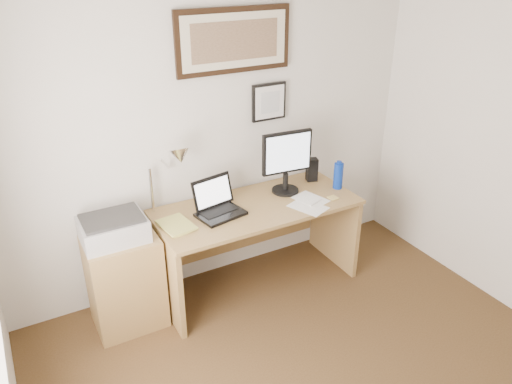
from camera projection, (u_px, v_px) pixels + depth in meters
wall_back at (217, 134)px, 3.90m from camera, size 3.50×0.02×2.50m
side_cabinet at (126, 282)px, 3.64m from camera, size 0.50×0.40×0.73m
water_bottle at (338, 176)px, 4.12m from camera, size 0.08×0.08×0.22m
bottle_cap at (339, 162)px, 4.07m from camera, size 0.04×0.04×0.02m
speaker at (312, 170)px, 4.27m from camera, size 0.11×0.10×0.20m
paper_sheet_a at (308, 207)px, 3.87m from camera, size 0.28×0.33×0.00m
paper_sheet_b at (311, 199)px, 3.98m from camera, size 0.25×0.31×0.00m
sticky_pad at (333, 198)px, 3.99m from camera, size 0.08×0.08×0.01m
marker_pen at (316, 203)px, 3.91m from camera, size 0.14×0.06×0.02m
book at (163, 230)px, 3.54m from camera, size 0.24×0.31×0.02m
desk at (252, 226)px, 4.06m from camera, size 1.60×0.70×0.75m
laptop at (218, 206)px, 3.76m from camera, size 0.38×0.35×0.26m
lcd_monitor at (287, 159)px, 3.98m from camera, size 0.42×0.22×0.52m
printer at (113, 228)px, 3.44m from camera, size 0.44×0.34×0.18m
desk_lamp at (177, 159)px, 3.60m from camera, size 0.29×0.27×0.53m
picture_large at (234, 40)px, 3.63m from camera, size 0.92×0.04×0.47m
picture_small at (269, 102)px, 3.98m from camera, size 0.30×0.03×0.30m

